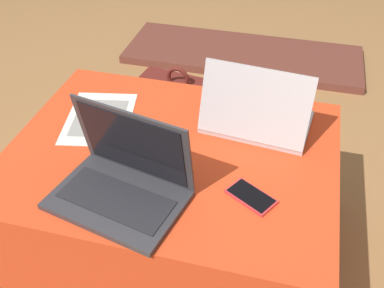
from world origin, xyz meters
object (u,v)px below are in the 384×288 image
at_px(cell_phone, 251,197).
at_px(paper_sheet, 99,118).
at_px(laptop_far, 256,116).
at_px(laptop_near, 123,180).
at_px(backpack, 180,123).

relative_size(cell_phone, paper_sheet, 0.45).
height_order(laptop_far, cell_phone, laptop_far).
relative_size(laptop_far, paper_sheet, 1.06).
relative_size(laptop_near, paper_sheet, 1.15).
bearing_deg(laptop_near, cell_phone, 24.85).
height_order(cell_phone, paper_sheet, cell_phone).
distance_m(laptop_far, backpack, 0.55).
bearing_deg(laptop_far, backpack, -35.81).
relative_size(cell_phone, backpack, 0.32).
height_order(backpack, paper_sheet, backpack).
distance_m(cell_phone, backpack, 0.77).
height_order(cell_phone, backpack, backpack).
distance_m(cell_phone, paper_sheet, 0.59).
relative_size(laptop_far, cell_phone, 2.36).
xyz_separation_m(cell_phone, paper_sheet, (-0.54, 0.23, -0.00)).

